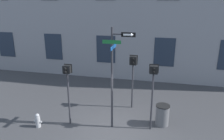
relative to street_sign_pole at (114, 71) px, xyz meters
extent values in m
plane|color=#38383A|center=(0.05, -0.27, -2.61)|extent=(60.00, 60.00, 0.00)
cube|color=#1E2838|center=(-9.95, 6.19, -0.49)|extent=(1.34, 0.03, 1.91)
cube|color=#1E2838|center=(-5.95, 6.19, -0.49)|extent=(1.34, 0.03, 1.91)
cube|color=#1E2838|center=(-1.95, 6.19, -0.49)|extent=(1.34, 0.03, 1.91)
cube|color=#1E2838|center=(2.05, 6.19, -0.49)|extent=(1.34, 0.03, 1.91)
cylinder|color=#2D2D33|center=(-0.08, 0.00, -0.40)|extent=(0.09, 0.09, 4.42)
cube|color=#2D2D33|center=(0.24, 0.00, 1.52)|extent=(0.65, 0.05, 0.05)
cube|color=#196B2D|center=(-0.08, -0.06, 1.22)|extent=(0.75, 0.02, 0.15)
cube|color=#14478C|center=(-0.02, 0.00, 1.02)|extent=(0.02, 0.96, 0.15)
cube|color=black|center=(0.57, -0.01, 1.52)|extent=(0.56, 0.02, 0.18)
cube|color=white|center=(0.53, -0.02, 1.52)|extent=(0.32, 0.01, 0.07)
cone|color=white|center=(0.73, -0.02, 1.52)|extent=(0.10, 0.14, 0.14)
cylinder|color=#2D2D33|center=(-2.00, -0.17, -1.39)|extent=(0.08, 0.08, 2.44)
cube|color=black|center=(-2.00, -0.17, 0.00)|extent=(0.30, 0.26, 0.34)
cube|color=black|center=(-2.00, -0.03, 0.00)|extent=(0.36, 0.02, 0.40)
cylinder|color=black|center=(-2.00, -0.36, 0.07)|extent=(0.12, 0.12, 0.12)
cylinder|color=black|center=(-2.00, -0.36, -0.08)|extent=(0.12, 0.12, 0.12)
cylinder|color=#EA4C14|center=(-2.00, -0.30, 0.07)|extent=(0.09, 0.01, 0.09)
cylinder|color=#2D2D33|center=(1.60, 0.22, -1.32)|extent=(0.08, 0.08, 2.57)
cube|color=black|center=(1.60, 0.22, 0.12)|extent=(0.33, 0.26, 0.32)
cube|color=black|center=(1.60, 0.36, 0.12)|extent=(0.39, 0.02, 0.38)
cylinder|color=black|center=(1.60, 0.03, 0.20)|extent=(0.11, 0.12, 0.11)
cylinder|color=black|center=(1.60, 0.03, 0.05)|extent=(0.11, 0.12, 0.11)
cylinder|color=#EA4C14|center=(1.60, 0.08, 0.20)|extent=(0.09, 0.01, 0.09)
cylinder|color=#2D2D33|center=(0.52, 2.06, -1.43)|extent=(0.08, 0.08, 2.35)
cube|color=black|center=(0.52, 2.06, -0.05)|extent=(0.34, 0.26, 0.43)
cube|color=black|center=(0.52, 2.20, -0.05)|extent=(0.40, 0.02, 0.49)
cylinder|color=black|center=(0.52, 1.87, 0.05)|extent=(0.15, 0.12, 0.15)
cylinder|color=black|center=(0.52, 1.87, -0.14)|extent=(0.15, 0.12, 0.15)
cylinder|color=#EA4C14|center=(0.52, 1.92, 0.05)|extent=(0.12, 0.01, 0.12)
cylinder|color=#A5A5A8|center=(-3.28, -0.75, -2.36)|extent=(0.21, 0.21, 0.51)
sphere|color=#A5A5A8|center=(-3.28, -0.75, -2.04)|extent=(0.18, 0.18, 0.18)
cylinder|color=#A5A5A8|center=(-3.42, -0.75, -2.33)|extent=(0.08, 0.08, 0.08)
cylinder|color=#A5A5A8|center=(-3.13, -0.75, -2.33)|extent=(0.08, 0.08, 0.08)
cylinder|color=#59595B|center=(2.08, 0.68, -2.15)|extent=(0.59, 0.59, 0.93)
cylinder|color=black|center=(2.08, 0.68, -1.66)|extent=(0.62, 0.62, 0.04)
camera|label=1|loc=(1.84, -8.30, 2.77)|focal=35.00mm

